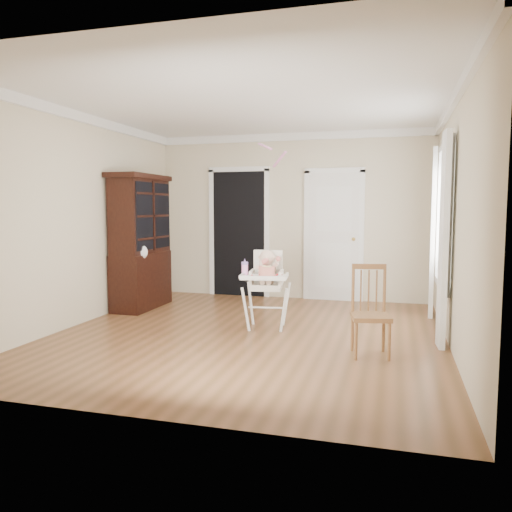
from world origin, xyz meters
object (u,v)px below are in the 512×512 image
(sippy_cup, at_px, (245,268))
(china_cabinet, at_px, (141,242))
(cake, at_px, (267,271))
(dining_chair, at_px, (370,314))
(high_chair, at_px, (267,280))

(sippy_cup, xyz_separation_m, china_cabinet, (-1.89, 0.90, 0.22))
(cake, relative_size, sippy_cup, 1.26)
(cake, height_order, dining_chair, dining_chair)
(china_cabinet, xyz_separation_m, dining_chair, (3.42, -1.56, -0.56))
(high_chair, relative_size, china_cabinet, 0.50)
(cake, distance_m, dining_chair, 1.42)
(cake, bearing_deg, sippy_cup, 169.72)
(china_cabinet, bearing_deg, sippy_cup, -25.59)
(cake, height_order, sippy_cup, sippy_cup)
(china_cabinet, bearing_deg, cake, -23.72)
(cake, bearing_deg, china_cabinet, 156.28)
(cake, bearing_deg, high_chair, 104.73)
(sippy_cup, height_order, china_cabinet, china_cabinet)
(dining_chair, bearing_deg, high_chair, 136.53)
(sippy_cup, relative_size, china_cabinet, 0.10)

